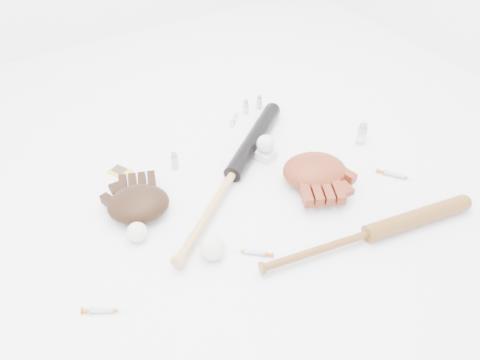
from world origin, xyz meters
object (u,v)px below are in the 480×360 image
glove_dark (138,204)px  bat_dark (233,173)px  bat_wood (369,233)px  pedestal (265,155)px

glove_dark → bat_dark: bearing=16.3°
bat_wood → pedestal: (-0.05, 0.53, -0.01)m
bat_dark → glove_dark: size_ratio=3.74×
bat_wood → pedestal: bearing=105.8°
bat_wood → pedestal: bat_wood is taller
bat_wood → glove_dark: 0.79m
glove_dark → pedestal: glove_dark is taller
bat_dark → pedestal: bearing=-22.0°
bat_wood → glove_dark: size_ratio=3.20×
pedestal → glove_dark: bearing=-178.0°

